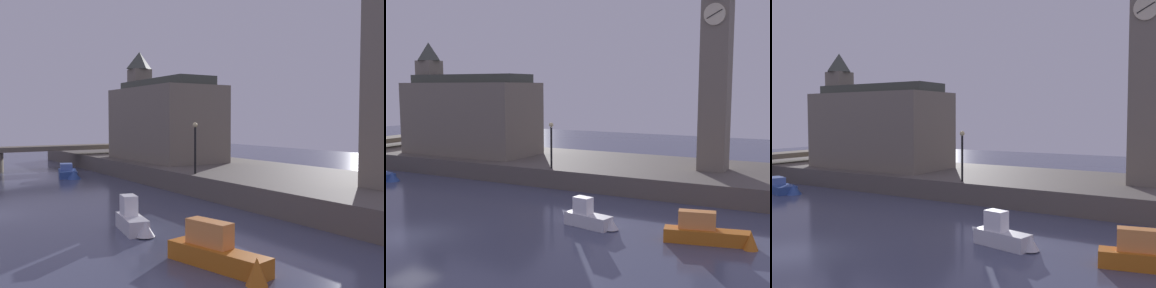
# 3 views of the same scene
# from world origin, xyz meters

# --- Properties ---
(ground_plane) EXTENTS (120.00, 120.00, 0.00)m
(ground_plane) POSITION_xyz_m (0.00, 0.00, 0.00)
(ground_plane) COLOR #474C66
(far_embankment) EXTENTS (70.00, 12.00, 1.50)m
(far_embankment) POSITION_xyz_m (0.00, 20.00, 0.75)
(far_embankment) COLOR #5B544C
(far_embankment) RESTS_ON ground
(clock_tower) EXTENTS (2.32, 2.37, 16.44)m
(clock_tower) POSITION_xyz_m (11.82, 20.09, 9.99)
(clock_tower) COLOR slate
(clock_tower) RESTS_ON far_embankment
(parliament_hall) EXTENTS (12.88, 6.29, 11.04)m
(parliament_hall) POSITION_xyz_m (-11.81, 18.77, 5.34)
(parliament_hall) COLOR slate
(parliament_hall) RESTS_ON far_embankment
(streetlamp) EXTENTS (0.36, 0.36, 3.71)m
(streetlamp) POSITION_xyz_m (0.13, 14.76, 3.83)
(streetlamp) COLOR black
(streetlamp) RESTS_ON far_embankment
(boat_ferry_white) EXTENTS (3.43, 1.50, 1.72)m
(boat_ferry_white) POSITION_xyz_m (7.96, 6.11, 0.56)
(boat_ferry_white) COLOR silver
(boat_ferry_white) RESTS_ON ground
(boat_patrol_orange) EXTENTS (4.92, 1.88, 1.80)m
(boat_patrol_orange) POSITION_xyz_m (14.77, 6.34, 0.56)
(boat_patrol_orange) COLOR orange
(boat_patrol_orange) RESTS_ON ground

